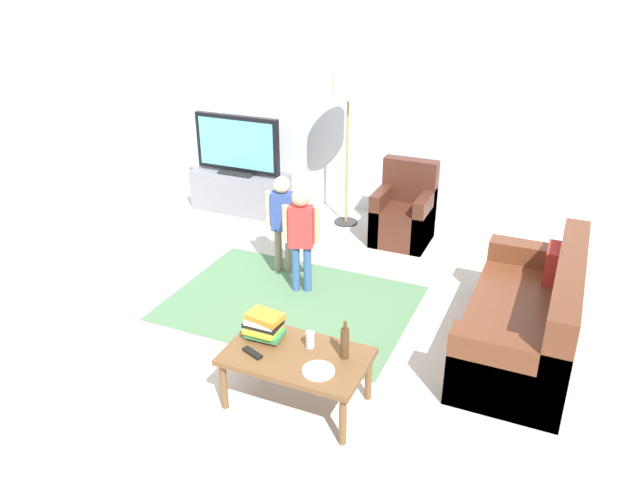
{
  "coord_description": "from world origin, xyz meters",
  "views": [
    {
      "loc": [
        1.98,
        -3.93,
        2.96
      ],
      "look_at": [
        0.0,
        0.6,
        0.65
      ],
      "focal_mm": 34.82,
      "sensor_mm": 36.0,
      "label": 1
    }
  ],
  "objects_px": {
    "couch": "(531,322)",
    "floor_lamp": "(348,93)",
    "book_stack": "(264,325)",
    "tv": "(237,145)",
    "tv_stand": "(241,192)",
    "bottle": "(345,343)",
    "child_near_tv": "(283,216)",
    "child_center": "(301,231)",
    "soda_can": "(310,340)",
    "tv_remote": "(252,353)",
    "coffee_table": "(296,360)",
    "armchair": "(404,215)",
    "plate": "(318,371)"
  },
  "relations": [
    {
      "from": "couch",
      "to": "floor_lamp",
      "type": "relative_size",
      "value": 1.01
    },
    {
      "from": "floor_lamp",
      "to": "book_stack",
      "type": "bearing_deg",
      "value": -79.52
    },
    {
      "from": "tv",
      "to": "floor_lamp",
      "type": "bearing_deg",
      "value": 7.32
    },
    {
      "from": "tv_stand",
      "to": "bottle",
      "type": "xyz_separation_m",
      "value": [
        2.54,
        -2.93,
        0.3
      ]
    },
    {
      "from": "child_near_tv",
      "to": "child_center",
      "type": "relative_size",
      "value": 0.97
    },
    {
      "from": "child_center",
      "to": "soda_can",
      "type": "relative_size",
      "value": 8.62
    },
    {
      "from": "tv_stand",
      "to": "couch",
      "type": "height_order",
      "value": "couch"
    },
    {
      "from": "couch",
      "to": "bottle",
      "type": "distance_m",
      "value": 1.66
    },
    {
      "from": "child_near_tv",
      "to": "tv_stand",
      "type": "bearing_deg",
      "value": 134.41
    },
    {
      "from": "tv_remote",
      "to": "soda_can",
      "type": "relative_size",
      "value": 1.42
    },
    {
      "from": "floor_lamp",
      "to": "soda_can",
      "type": "relative_size",
      "value": 14.83
    },
    {
      "from": "book_stack",
      "to": "tv_remote",
      "type": "distance_m",
      "value": 0.24
    },
    {
      "from": "coffee_table",
      "to": "child_near_tv",
      "type": "bearing_deg",
      "value": 119.22
    },
    {
      "from": "tv_remote",
      "to": "soda_can",
      "type": "height_order",
      "value": "soda_can"
    },
    {
      "from": "tv",
      "to": "armchair",
      "type": "height_order",
      "value": "tv"
    },
    {
      "from": "child_near_tv",
      "to": "armchair",
      "type": "bearing_deg",
      "value": 53.19
    },
    {
      "from": "child_center",
      "to": "soda_can",
      "type": "height_order",
      "value": "child_center"
    },
    {
      "from": "coffee_table",
      "to": "plate",
      "type": "xyz_separation_m",
      "value": [
        0.22,
        -0.12,
        0.06
      ]
    },
    {
      "from": "tv",
      "to": "book_stack",
      "type": "distance_m",
      "value": 3.5
    },
    {
      "from": "floor_lamp",
      "to": "bottle",
      "type": "height_order",
      "value": "floor_lamp"
    },
    {
      "from": "book_stack",
      "to": "bottle",
      "type": "height_order",
      "value": "bottle"
    },
    {
      "from": "tv",
      "to": "plate",
      "type": "height_order",
      "value": "tv"
    },
    {
      "from": "child_near_tv",
      "to": "couch",
      "type": "bearing_deg",
      "value": -11.33
    },
    {
      "from": "book_stack",
      "to": "plate",
      "type": "bearing_deg",
      "value": -22.66
    },
    {
      "from": "child_center",
      "to": "bottle",
      "type": "xyz_separation_m",
      "value": [
        0.98,
        -1.4,
        -0.08
      ]
    },
    {
      "from": "couch",
      "to": "tv_remote",
      "type": "relative_size",
      "value": 10.59
    },
    {
      "from": "tv_remote",
      "to": "tv",
      "type": "bearing_deg",
      "value": 143.64
    },
    {
      "from": "coffee_table",
      "to": "bottle",
      "type": "height_order",
      "value": "bottle"
    },
    {
      "from": "bottle",
      "to": "soda_can",
      "type": "xyz_separation_m",
      "value": [
        -0.27,
        0.02,
        -0.06
      ]
    },
    {
      "from": "armchair",
      "to": "child_center",
      "type": "relative_size",
      "value": 0.87
    },
    {
      "from": "armchair",
      "to": "tv_remote",
      "type": "bearing_deg",
      "value": -93.22
    },
    {
      "from": "child_near_tv",
      "to": "soda_can",
      "type": "xyz_separation_m",
      "value": [
        1.05,
        -1.67,
        -0.13
      ]
    },
    {
      "from": "child_near_tv",
      "to": "floor_lamp",
      "type": "bearing_deg",
      "value": 84.62
    },
    {
      "from": "soda_can",
      "to": "armchair",
      "type": "bearing_deg",
      "value": 93.09
    },
    {
      "from": "child_center",
      "to": "soda_can",
      "type": "bearing_deg",
      "value": -62.62
    },
    {
      "from": "child_center",
      "to": "book_stack",
      "type": "height_order",
      "value": "child_center"
    },
    {
      "from": "book_stack",
      "to": "tv_remote",
      "type": "xyz_separation_m",
      "value": [
        0.02,
        -0.22,
        -0.09
      ]
    },
    {
      "from": "tv_stand",
      "to": "soda_can",
      "type": "relative_size",
      "value": 10.0
    },
    {
      "from": "tv_stand",
      "to": "armchair",
      "type": "bearing_deg",
      "value": -1.07
    },
    {
      "from": "tv",
      "to": "soda_can",
      "type": "distance_m",
      "value": 3.69
    },
    {
      "from": "floor_lamp",
      "to": "plate",
      "type": "height_order",
      "value": "floor_lamp"
    },
    {
      "from": "couch",
      "to": "book_stack",
      "type": "height_order",
      "value": "couch"
    },
    {
      "from": "tv",
      "to": "armchair",
      "type": "bearing_deg",
      "value": -0.5
    },
    {
      "from": "soda_can",
      "to": "tv",
      "type": "bearing_deg",
      "value": 128.1
    },
    {
      "from": "armchair",
      "to": "child_center",
      "type": "distance_m",
      "value": 1.63
    },
    {
      "from": "child_near_tv",
      "to": "soda_can",
      "type": "height_order",
      "value": "child_near_tv"
    },
    {
      "from": "couch",
      "to": "tv_remote",
      "type": "distance_m",
      "value": 2.24
    },
    {
      "from": "tv_stand",
      "to": "book_stack",
      "type": "distance_m",
      "value": 3.52
    },
    {
      "from": "armchair",
      "to": "tv_remote",
      "type": "relative_size",
      "value": 5.29
    },
    {
      "from": "floor_lamp",
      "to": "tv_remote",
      "type": "height_order",
      "value": "floor_lamp"
    }
  ]
}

